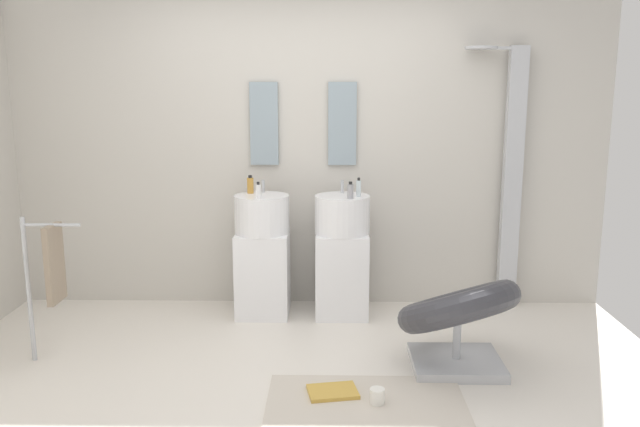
# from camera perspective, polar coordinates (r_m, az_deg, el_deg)

# --- Properties ---
(ground_plane) EXTENTS (4.80, 3.60, 0.04)m
(ground_plane) POSITION_cam_1_polar(r_m,az_deg,el_deg) (3.92, -2.43, -15.67)
(ground_plane) COLOR silver
(rear_partition) EXTENTS (4.80, 0.10, 2.60)m
(rear_partition) POSITION_cam_1_polar(r_m,az_deg,el_deg) (5.16, -1.46, 6.21)
(rear_partition) COLOR beige
(rear_partition) RESTS_ON ground_plane
(pedestal_sink_left) EXTENTS (0.42, 0.42, 1.04)m
(pedestal_sink_left) POSITION_cam_1_polar(r_m,az_deg,el_deg) (4.98, -5.10, -3.61)
(pedestal_sink_left) COLOR white
(pedestal_sink_left) RESTS_ON ground_plane
(pedestal_sink_right) EXTENTS (0.42, 0.42, 1.04)m
(pedestal_sink_right) POSITION_cam_1_polar(r_m,az_deg,el_deg) (4.96, 1.96, -3.66)
(pedestal_sink_right) COLOR white
(pedestal_sink_right) RESTS_ON ground_plane
(vanity_mirror_left) EXTENTS (0.22, 0.03, 0.64)m
(vanity_mirror_left) POSITION_cam_1_polar(r_m,az_deg,el_deg) (5.10, -4.96, 7.92)
(vanity_mirror_left) COLOR #8C9EA8
(vanity_mirror_right) EXTENTS (0.22, 0.03, 0.64)m
(vanity_mirror_right) POSITION_cam_1_polar(r_m,az_deg,el_deg) (5.07, 1.99, 7.94)
(vanity_mirror_right) COLOR #8C9EA8
(shower_column) EXTENTS (0.49, 0.24, 2.05)m
(shower_column) POSITION_cam_1_polar(r_m,az_deg,el_deg) (5.25, 16.51, 3.41)
(shower_column) COLOR #B7BABF
(shower_column) RESTS_ON ground_plane
(lounge_chair) EXTENTS (1.10, 1.10, 0.65)m
(lounge_chair) POSITION_cam_1_polar(r_m,az_deg,el_deg) (4.16, 12.11, -8.72)
(lounge_chair) COLOR #B7BABF
(lounge_chair) RESTS_ON ground_plane
(towel_rack) EXTENTS (0.37, 0.22, 0.95)m
(towel_rack) POSITION_cam_1_polar(r_m,az_deg,el_deg) (4.42, -22.76, -4.37)
(towel_rack) COLOR #B7BABF
(towel_rack) RESTS_ON ground_plane
(area_rug) EXTENTS (1.12, 0.63, 0.01)m
(area_rug) POSITION_cam_1_polar(r_m,az_deg,el_deg) (3.79, 4.08, -16.20)
(area_rug) COLOR beige
(area_rug) RESTS_ON ground_plane
(magazine_ochre) EXTENTS (0.31, 0.25, 0.02)m
(magazine_ochre) POSITION_cam_1_polar(r_m,az_deg,el_deg) (3.85, 1.13, -15.48)
(magazine_ochre) COLOR gold
(magazine_ochre) RESTS_ON area_rug
(coffee_mug) EXTENTS (0.08, 0.08, 0.09)m
(coffee_mug) POSITION_cam_1_polar(r_m,az_deg,el_deg) (3.75, 5.08, -15.78)
(coffee_mug) COLOR white
(coffee_mug) RESTS_ON area_rug
(soap_bottle_white) EXTENTS (0.04, 0.04, 0.12)m
(soap_bottle_white) POSITION_cam_1_polar(r_m,az_deg,el_deg) (4.73, -5.48, 1.98)
(soap_bottle_white) COLOR white
(soap_bottle_white) RESTS_ON pedestal_sink_left
(soap_bottle_grey) EXTENTS (0.05, 0.05, 0.13)m
(soap_bottle_grey) POSITION_cam_1_polar(r_m,az_deg,el_deg) (4.72, 2.70, 2.00)
(soap_bottle_grey) COLOR #99999E
(soap_bottle_grey) RESTS_ON pedestal_sink_right
(soap_bottle_amber) EXTENTS (0.05, 0.05, 0.14)m
(soap_bottle_amber) POSITION_cam_1_polar(r_m,az_deg,el_deg) (4.98, -6.19, 2.51)
(soap_bottle_amber) COLOR #C68C38
(soap_bottle_amber) RESTS_ON pedestal_sink_left
(soap_bottle_clear) EXTENTS (0.04, 0.04, 0.14)m
(soap_bottle_clear) POSITION_cam_1_polar(r_m,az_deg,el_deg) (4.80, 3.44, 2.26)
(soap_bottle_clear) COLOR silver
(soap_bottle_clear) RESTS_ON pedestal_sink_right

